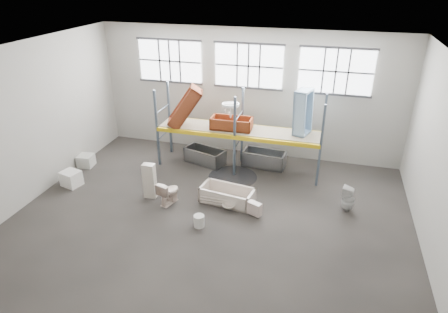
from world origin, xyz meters
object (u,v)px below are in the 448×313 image
(rust_tub_flat, at_px, (231,123))
(steel_tub_right, at_px, (264,159))
(blue_tub_upright, at_px, (303,112))
(toilet_beige, at_px, (169,192))
(carton_near, at_px, (71,178))
(cistern_tall, at_px, (150,181))
(steel_tub_left, at_px, (205,156))
(bathtub_beige, at_px, (227,195))
(toilet_white, at_px, (348,199))
(bucket, at_px, (199,221))

(rust_tub_flat, bearing_deg, steel_tub_right, 22.66)
(steel_tub_right, bearing_deg, blue_tub_upright, -10.80)
(toilet_beige, height_order, carton_near, toilet_beige)
(cistern_tall, bearing_deg, toilet_beige, -16.31)
(blue_tub_upright, bearing_deg, cistern_tall, -146.32)
(steel_tub_left, distance_m, carton_near, 4.97)
(steel_tub_left, bearing_deg, carton_near, -143.19)
(bathtub_beige, height_order, cistern_tall, cistern_tall)
(rust_tub_flat, distance_m, carton_near, 6.03)
(blue_tub_upright, bearing_deg, carton_near, -157.89)
(toilet_beige, xyz_separation_m, toilet_white, (5.60, 1.10, 0.02))
(cistern_tall, distance_m, bucket, 2.42)
(toilet_white, distance_m, rust_tub_flat, 4.88)
(toilet_beige, distance_m, cistern_tall, 0.79)
(cistern_tall, height_order, rust_tub_flat, rust_tub_flat)
(rust_tub_flat, xyz_separation_m, bucket, (0.05, -3.93, -1.63))
(cistern_tall, relative_size, toilet_white, 1.43)
(bucket, bearing_deg, carton_near, 167.99)
(bucket, bearing_deg, rust_tub_flat, 90.68)
(rust_tub_flat, height_order, blue_tub_upright, blue_tub_upright)
(bathtub_beige, bearing_deg, blue_tub_upright, 60.87)
(bathtub_beige, height_order, steel_tub_right, steel_tub_right)
(steel_tub_right, height_order, rust_tub_flat, rust_tub_flat)
(toilet_beige, xyz_separation_m, carton_near, (-3.77, 0.14, -0.14))
(blue_tub_upright, xyz_separation_m, bucket, (-2.47, -4.18, -2.21))
(bathtub_beige, xyz_separation_m, steel_tub_right, (0.70, 2.91, 0.04))
(blue_tub_upright, distance_m, bucket, 5.33)
(toilet_beige, xyz_separation_m, blue_tub_upright, (3.83, 3.22, 1.99))
(carton_near, bearing_deg, steel_tub_right, 28.02)
(blue_tub_upright, bearing_deg, steel_tub_left, -178.28)
(steel_tub_left, height_order, blue_tub_upright, blue_tub_upright)
(cistern_tall, bearing_deg, bucket, -31.22)
(cistern_tall, relative_size, blue_tub_upright, 0.76)
(toilet_beige, height_order, steel_tub_right, toilet_beige)
(bucket, bearing_deg, steel_tub_right, 75.50)
(toilet_white, bearing_deg, bathtub_beige, -70.54)
(steel_tub_right, xyz_separation_m, carton_near, (-6.27, -3.34, -0.03))
(toilet_beige, bearing_deg, bucket, 162.82)
(cistern_tall, relative_size, steel_tub_right, 0.76)
(rust_tub_flat, bearing_deg, carton_near, -150.79)
(toilet_white, distance_m, blue_tub_upright, 3.39)
(bucket, relative_size, carton_near, 0.60)
(cistern_tall, bearing_deg, toilet_white, 5.40)
(toilet_white, xyz_separation_m, bucket, (-4.24, -2.06, -0.24))
(bathtub_beige, relative_size, rust_tub_flat, 1.15)
(steel_tub_left, bearing_deg, cistern_tall, -107.94)
(bathtub_beige, height_order, bucket, bathtub_beige)
(bathtub_beige, relative_size, cistern_tall, 1.42)
(toilet_white, bearing_deg, carton_near, -72.73)
(steel_tub_left, xyz_separation_m, steel_tub_right, (2.30, 0.36, 0.01))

